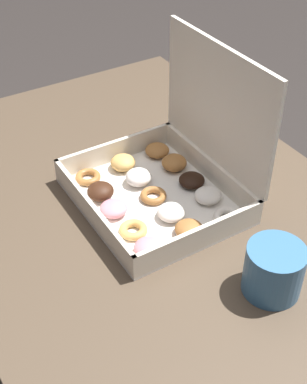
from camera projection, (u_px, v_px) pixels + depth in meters
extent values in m
cube|color=#4C3D2D|center=(161.00, 222.00, 0.98)|extent=(1.15, 0.71, 0.03)
cylinder|color=#4C3D2D|center=(154.00, 177.00, 1.68)|extent=(0.06, 0.06, 0.69)
cube|color=silver|center=(153.00, 200.00, 1.00)|extent=(0.31, 0.26, 0.01)
cube|color=beige|center=(92.00, 213.00, 0.93)|extent=(0.31, 0.01, 0.04)
cube|color=beige|center=(209.00, 168.00, 1.03)|extent=(0.31, 0.01, 0.04)
cube|color=beige|center=(115.00, 150.00, 1.08)|extent=(0.01, 0.26, 0.04)
cube|color=beige|center=(200.00, 237.00, 0.88)|extent=(0.01, 0.26, 0.04)
cube|color=beige|center=(218.00, 105.00, 0.95)|extent=(0.31, 0.01, 0.23)
torus|color=#9E6633|center=(88.00, 177.00, 1.04)|extent=(0.05, 0.05, 0.01)
ellipsoid|color=#381E11|center=(100.00, 191.00, 0.99)|extent=(0.05, 0.05, 0.03)
ellipsoid|color=pink|center=(114.00, 209.00, 0.96)|extent=(0.05, 0.05, 0.02)
torus|color=tan|center=(133.00, 230.00, 0.92)|extent=(0.05, 0.05, 0.01)
ellipsoid|color=pink|center=(149.00, 248.00, 0.88)|extent=(0.05, 0.05, 0.03)
ellipsoid|color=tan|center=(123.00, 162.00, 1.06)|extent=(0.05, 0.05, 0.03)
ellipsoid|color=white|center=(138.00, 177.00, 1.03)|extent=(0.05, 0.05, 0.03)
torus|color=#9E6633|center=(153.00, 196.00, 0.99)|extent=(0.05, 0.05, 0.01)
ellipsoid|color=white|center=(171.00, 212.00, 0.95)|extent=(0.05, 0.05, 0.02)
ellipsoid|color=#9E6633|center=(189.00, 229.00, 0.92)|extent=(0.05, 0.05, 0.02)
ellipsoid|color=#9E6633|center=(157.00, 150.00, 1.10)|extent=(0.05, 0.05, 0.02)
ellipsoid|color=#9E6633|center=(174.00, 163.00, 1.06)|extent=(0.05, 0.05, 0.03)
ellipsoid|color=black|center=(192.00, 180.00, 1.02)|extent=(0.05, 0.05, 0.02)
ellipsoid|color=white|center=(208.00, 196.00, 0.99)|extent=(0.05, 0.05, 0.02)
torus|color=white|center=(227.00, 217.00, 0.95)|extent=(0.05, 0.05, 0.01)
cylinder|color=teal|center=(274.00, 270.00, 0.81)|extent=(0.09, 0.09, 0.08)
cylinder|color=black|center=(277.00, 253.00, 0.79)|extent=(0.07, 0.07, 0.01)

